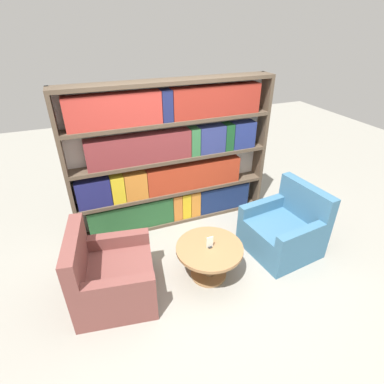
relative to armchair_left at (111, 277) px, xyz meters
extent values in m
plane|color=gray|center=(1.15, -0.15, -0.30)|extent=(14.00, 14.00, 0.00)
cube|color=silver|center=(1.15, 1.31, 0.76)|extent=(2.91, 0.05, 2.13)
cube|color=brown|center=(-0.28, 1.19, 0.76)|extent=(0.05, 0.30, 2.13)
cube|color=brown|center=(2.58, 1.19, 0.76)|extent=(0.05, 0.30, 2.13)
cube|color=brown|center=(1.15, 1.19, -0.28)|extent=(2.81, 0.30, 0.05)
cube|color=brown|center=(1.15, 1.19, 0.23)|extent=(2.81, 0.30, 0.05)
cube|color=brown|center=(1.15, 1.19, 0.76)|extent=(2.81, 0.30, 0.05)
cube|color=brown|center=(1.15, 1.19, 1.29)|extent=(2.81, 0.30, 0.05)
cube|color=brown|center=(1.15, 1.19, 1.80)|extent=(2.81, 0.30, 0.05)
cube|color=#25562C|center=(0.47, 1.16, -0.04)|extent=(1.24, 0.20, 0.42)
cube|color=#CC712D|center=(1.17, 1.16, -0.04)|extent=(0.14, 0.20, 0.42)
cube|color=gold|center=(1.31, 1.16, -0.04)|extent=(0.14, 0.20, 0.42)
cube|color=orange|center=(1.46, 1.16, -0.04)|extent=(0.15, 0.20, 0.42)
cube|color=navy|center=(1.97, 1.16, -0.04)|extent=(0.85, 0.20, 0.42)
cube|color=navy|center=(0.00, 1.16, 0.45)|extent=(0.45, 0.20, 0.39)
cube|color=gold|center=(0.32, 1.16, 0.45)|extent=(0.18, 0.20, 0.39)
cube|color=orange|center=(0.57, 1.16, 0.45)|extent=(0.31, 0.20, 0.39)
cube|color=#AD361D|center=(1.46, 1.16, 0.45)|extent=(1.45, 0.20, 0.39)
cube|color=maroon|center=(0.68, 1.16, 0.98)|extent=(1.40, 0.20, 0.39)
cube|color=#32703F|center=(1.45, 1.16, 0.98)|extent=(0.13, 0.20, 0.39)
cube|color=navy|center=(1.72, 1.16, 0.98)|extent=(0.39, 0.20, 0.39)
cube|color=#184B24|center=(1.99, 1.16, 0.98)|extent=(0.13, 0.20, 0.39)
cube|color=navy|center=(2.24, 1.16, 0.98)|extent=(0.35, 0.20, 0.39)
cube|color=#B5352D|center=(0.41, 1.16, 1.52)|extent=(1.16, 0.20, 0.40)
cube|color=navy|center=(1.07, 1.16, 1.52)|extent=(0.14, 0.20, 0.40)
cube|color=maroon|center=(1.78, 1.16, 1.52)|extent=(1.27, 0.20, 0.40)
cube|color=brown|center=(0.05, -0.01, -0.09)|extent=(0.98, 0.98, 0.43)
cube|color=brown|center=(-0.30, 0.05, 0.37)|extent=(0.28, 0.87, 0.48)
cube|color=brown|center=(0.06, -0.38, 0.21)|extent=(0.72, 0.23, 0.16)
cube|color=brown|center=(0.17, 0.35, 0.21)|extent=(0.72, 0.23, 0.16)
cube|color=#386684|center=(2.26, -0.01, -0.09)|extent=(0.94, 0.95, 0.43)
cube|color=#386684|center=(2.62, 0.03, 0.37)|extent=(0.24, 0.87, 0.48)
cube|color=#386684|center=(2.15, 0.35, 0.21)|extent=(0.72, 0.20, 0.16)
cube|color=#386684|center=(2.24, -0.38, 0.21)|extent=(0.72, 0.20, 0.16)
cylinder|color=olive|center=(1.16, -0.10, -0.10)|extent=(0.14, 0.14, 0.41)
cylinder|color=olive|center=(1.16, -0.10, -0.29)|extent=(0.44, 0.44, 0.03)
cylinder|color=olive|center=(1.16, -0.10, 0.13)|extent=(0.80, 0.80, 0.04)
cube|color=black|center=(1.16, -0.10, 0.15)|extent=(0.05, 0.06, 0.01)
cube|color=silver|center=(1.16, -0.10, 0.22)|extent=(0.08, 0.01, 0.15)
camera|label=1|loc=(-0.03, -2.56, 2.49)|focal=28.00mm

